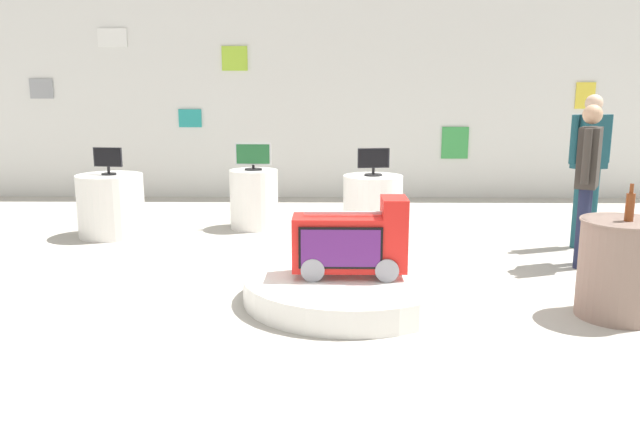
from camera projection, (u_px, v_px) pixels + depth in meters
name	position (u px, v px, depth m)	size (l,w,h in m)	color
ground_plane	(349.00, 292.00, 6.03)	(30.00, 30.00, 0.00)	#B2ADA3
back_wall_display	(341.00, 99.00, 10.92)	(12.79, 0.13, 3.37)	silver
main_display_pedestal	(349.00, 288.00, 5.78)	(1.89, 1.89, 0.23)	white
novelty_firetruck_tv	(352.00, 244.00, 5.69)	(1.00, 0.43, 0.71)	gray
display_pedestal_left_rear	(111.00, 205.00, 8.25)	(0.83, 0.83, 0.79)	white
tv_on_left_rear	(108.00, 160.00, 8.13)	(0.37, 0.19, 0.34)	black
display_pedestal_center_rear	(254.00, 199.00, 8.71)	(0.65, 0.65, 0.79)	white
tv_on_center_rear	(253.00, 156.00, 8.59)	(0.48, 0.23, 0.36)	black
display_pedestal_right_rear	(373.00, 207.00, 8.17)	(0.75, 0.75, 0.79)	white
tv_on_right_rear	(373.00, 161.00, 8.04)	(0.40, 0.22, 0.34)	black
side_table_round	(620.00, 268.00, 5.30)	(0.69, 0.69, 0.82)	gray
bottle_on_side_table	(630.00, 206.00, 5.16)	(0.07, 0.07, 0.30)	brown
shopper_browsing_near_truck	(588.00, 173.00, 6.70)	(0.35, 0.51, 1.70)	#1E233F
shopper_browsing_rear	(589.00, 159.00, 7.53)	(0.53, 0.31, 1.79)	#194751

